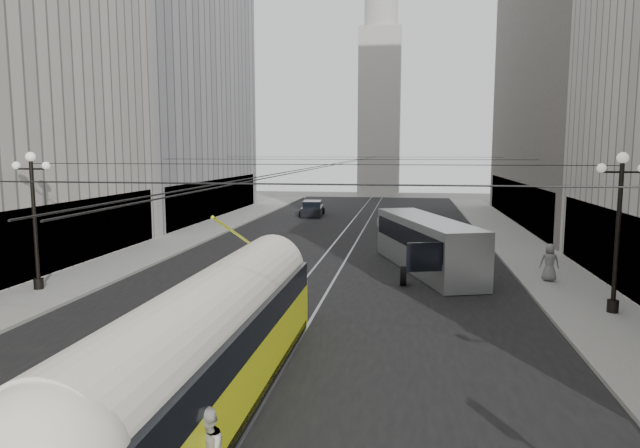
% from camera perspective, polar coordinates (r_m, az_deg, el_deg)
% --- Properties ---
extents(road, '(20.00, 85.00, 0.02)m').
position_cam_1_polar(road, '(39.03, 2.22, -2.35)').
color(road, black).
rests_on(road, ground).
extents(sidewalk_left, '(4.00, 72.00, 0.15)m').
position_cam_1_polar(sidewalk_left, '(45.31, -12.51, -1.07)').
color(sidewalk_left, gray).
rests_on(sidewalk_left, ground).
extents(sidewalk_right, '(4.00, 72.00, 0.15)m').
position_cam_1_polar(sidewalk_right, '(42.90, 18.92, -1.77)').
color(sidewalk_right, gray).
rests_on(sidewalk_right, ground).
extents(rail_left, '(0.12, 85.00, 0.04)m').
position_cam_1_polar(rail_left, '(39.13, 1.12, -2.33)').
color(rail_left, gray).
rests_on(rail_left, ground).
extents(rail_right, '(0.12, 85.00, 0.04)m').
position_cam_1_polar(rail_right, '(38.96, 3.31, -2.38)').
color(rail_right, gray).
rests_on(rail_right, ground).
extents(building_left_far, '(12.60, 28.60, 28.60)m').
position_cam_1_polar(building_left_far, '(59.51, -15.98, 14.54)').
color(building_left_far, '#999999').
rests_on(building_left_far, ground).
extents(building_right_far, '(12.60, 32.60, 32.60)m').
position_cam_1_polar(building_right_far, '(56.77, 25.75, 16.52)').
color(building_right_far, '#514C47').
rests_on(building_right_far, ground).
extents(distant_tower, '(6.00, 6.00, 31.36)m').
position_cam_1_polar(distant_tower, '(86.24, 6.02, 12.90)').
color(distant_tower, '#B2AFA8').
rests_on(distant_tower, ground).
extents(lamppost_left_mid, '(1.86, 0.44, 6.37)m').
position_cam_1_polar(lamppost_left_mid, '(29.34, -26.69, 1.03)').
color(lamppost_left_mid, black).
rests_on(lamppost_left_mid, sidewalk_left).
extents(lamppost_right_mid, '(1.86, 0.44, 6.37)m').
position_cam_1_polar(lamppost_right_mid, '(25.25, 27.67, 0.06)').
color(lamppost_right_mid, black).
rests_on(lamppost_right_mid, sidewalk_right).
extents(catenary, '(25.00, 72.00, 0.23)m').
position_cam_1_polar(catenary, '(37.47, 2.26, 6.28)').
color(catenary, black).
rests_on(catenary, ground).
extents(streetcar, '(2.60, 16.07, 3.52)m').
position_cam_1_polar(streetcar, '(15.15, -10.85, -11.50)').
color(streetcar, '#C3CE11').
rests_on(streetcar, ground).
extents(city_bus, '(5.82, 11.82, 2.90)m').
position_cam_1_polar(city_bus, '(31.87, 10.57, -1.78)').
color(city_bus, '#A6AAAC').
rests_on(city_bus, ground).
extents(sedan_white_far, '(2.70, 4.29, 1.26)m').
position_cam_1_polar(sedan_white_far, '(51.13, 7.34, 0.55)').
color(sedan_white_far, silver).
rests_on(sedan_white_far, ground).
extents(sedan_dark_far, '(2.43, 5.00, 1.53)m').
position_cam_1_polar(sedan_dark_far, '(57.76, -0.78, 1.51)').
color(sedan_dark_far, black).
rests_on(sedan_dark_far, ground).
extents(pedestrian_sidewalk_right, '(0.98, 0.67, 1.87)m').
position_cam_1_polar(pedestrian_sidewalk_right, '(30.46, 21.97, -3.57)').
color(pedestrian_sidewalk_right, slate).
rests_on(pedestrian_sidewalk_right, sidewalk_right).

